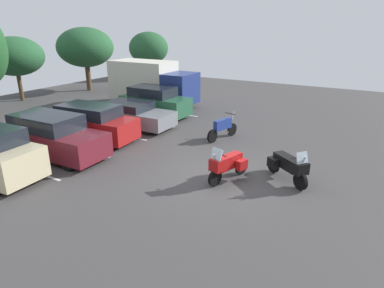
{
  "coord_description": "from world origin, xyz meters",
  "views": [
    {
      "loc": [
        -10.43,
        -4.59,
        5.37
      ],
      "look_at": [
        0.27,
        1.54,
        0.95
      ],
      "focal_mm": 31.13,
      "sensor_mm": 36.0,
      "label": 1
    }
  ],
  "objects": [
    {
      "name": "motorcycle_third",
      "position": [
        4.02,
        1.92,
        0.58
      ],
      "size": [
        2.14,
        0.78,
        1.28
      ],
      "color": "black",
      "rests_on": "ground"
    },
    {
      "name": "car_maroon",
      "position": [
        -1.73,
        7.28,
        0.89
      ],
      "size": [
        2.0,
        4.91,
        1.83
      ],
      "color": "maroon",
      "rests_on": "ground"
    },
    {
      "name": "car_grey",
      "position": [
        3.44,
        7.3,
        0.69
      ],
      "size": [
        2.03,
        4.94,
        1.38
      ],
      "color": "slate",
      "rests_on": "ground"
    },
    {
      "name": "motorcycle_touring",
      "position": [
        -0.21,
        -0.21,
        0.64
      ],
      "size": [
        2.01,
        1.04,
        1.38
      ],
      "color": "black",
      "rests_on": "ground"
    },
    {
      "name": "tree_center_left",
      "position": [
        4.72,
        18.89,
        3.23
      ],
      "size": [
        4.06,
        4.06,
        4.63
      ],
      "color": "#4C3823",
      "rests_on": "ground"
    },
    {
      "name": "box_truck",
      "position": [
        8.37,
        9.45,
        1.59
      ],
      "size": [
        2.39,
        6.24,
        3.04
      ],
      "color": "navy",
      "rests_on": "ground"
    },
    {
      "name": "car_red",
      "position": [
        0.69,
        7.41,
        0.87
      ],
      "size": [
        2.12,
        4.47,
        1.75
      ],
      "color": "maroon",
      "rests_on": "ground"
    },
    {
      "name": "parking_stripes",
      "position": [
        -1.97,
        7.48,
        0.0
      ],
      "size": [
        18.36,
        4.79,
        0.01
      ],
      "color": "silver",
      "rests_on": "ground"
    },
    {
      "name": "motorcycle_second",
      "position": [
        0.8,
        -2.14,
        0.64
      ],
      "size": [
        1.46,
        1.81,
        1.36
      ],
      "color": "black",
      "rests_on": "ground"
    },
    {
      "name": "ground",
      "position": [
        0.0,
        0.0,
        -0.05
      ],
      "size": [
        44.0,
        44.0,
        0.1
      ],
      "primitive_type": "cube",
      "color": "#423F3F"
    },
    {
      "name": "tree_rear",
      "position": [
        10.27,
        17.6,
        3.6
      ],
      "size": [
        4.67,
        4.67,
        5.24
      ],
      "color": "#4C3823",
      "rests_on": "ground"
    },
    {
      "name": "car_green",
      "position": [
        5.95,
        7.45,
        0.9
      ],
      "size": [
        1.87,
        4.31,
        1.82
      ],
      "color": "#235638",
      "rests_on": "ground"
    },
    {
      "name": "tree_left",
      "position": [
        19.01,
        17.57,
        3.07
      ],
      "size": [
        4.13,
        4.13,
        4.74
      ],
      "color": "#4C3823",
      "rests_on": "ground"
    }
  ]
}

